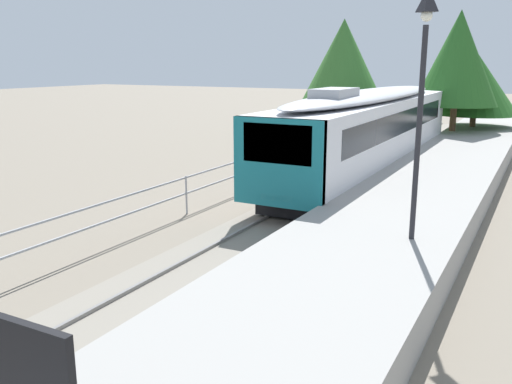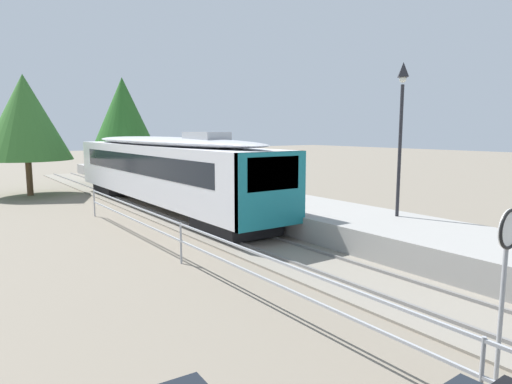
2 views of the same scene
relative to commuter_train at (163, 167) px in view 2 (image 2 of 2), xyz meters
name	(u,v)px [view 2 (image 2 of 2)]	position (x,y,z in m)	size (l,w,h in m)	color
ground_plane	(176,254)	(-3.00, -7.74, -2.14)	(160.00, 160.00, 0.00)	slate
track_rails	(253,240)	(0.00, -7.74, -2.11)	(3.20, 60.00, 0.14)	gray
commuter_train	(163,167)	(0.00, 0.00, 0.00)	(2.82, 18.12, 3.74)	silver
station_platform	(319,218)	(3.25, -7.74, -1.69)	(3.90, 60.00, 0.90)	#999691
platform_lamp_mid_platform	(401,110)	(4.22, -10.70, 2.48)	(0.34, 0.34, 5.35)	#232328
speed_limit_sign	(507,254)	(-2.22, -17.45, -0.02)	(0.61, 0.10, 2.81)	#9EA0A5
carpark_fence	(482,361)	(-3.30, -17.74, -1.23)	(0.06, 36.06, 1.25)	#9EA0A5
tree_behind_carpark	(121,137)	(2.52, 13.46, 1.29)	(5.17, 5.17, 5.23)	brown
tree_behind_station_far	(123,116)	(1.77, 10.59, 2.83)	(4.66, 4.66, 7.61)	brown
tree_distant_left	(25,117)	(-4.58, 9.47, 2.57)	(5.19, 5.19, 7.27)	brown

